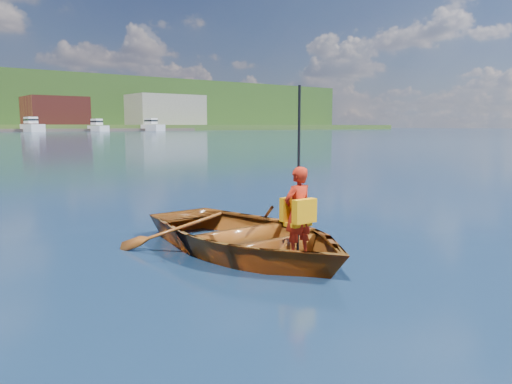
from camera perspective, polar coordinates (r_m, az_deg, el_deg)
The scene contains 3 objects.
ground at distance 6.27m, azimuth -4.02°, elevation -8.64°, with size 600.00×600.00×0.00m.
rowboat at distance 6.96m, azimuth -1.28°, elevation -4.97°, with size 2.75×3.80×0.78m.
child_paddler at distance 6.30m, azimuth 4.81°, elevation -2.21°, with size 0.42×0.35×2.16m.
Camera 1 is at (-3.32, -5.02, 1.75)m, focal length 35.00 mm.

